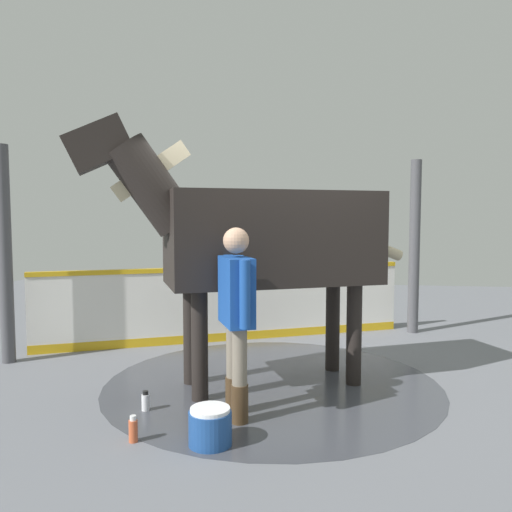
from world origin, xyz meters
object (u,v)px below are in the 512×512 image
horse (261,237)px  bottle_shampoo (146,402)px  handler (236,309)px  bottle_spray (133,430)px  wash_bucket (210,426)px

horse → bottle_shampoo: (0.84, -0.95, -1.47)m
handler → bottle_spray: size_ratio=7.92×
handler → bottle_spray: 1.26m
handler → wash_bucket: size_ratio=4.97×
bottle_spray → handler: bearing=128.4°
horse → handler: horse is taller
handler → bottle_spray: handler is taller
wash_bucket → bottle_shampoo: size_ratio=1.85×
bottle_shampoo → horse: bearing=131.6°
horse → bottle_spray: horse is taller
handler → bottle_shampoo: (-0.06, -0.85, -0.88)m
horse → bottle_spray: bearing=36.9°
horse → bottle_shampoo: size_ratio=18.35×
handler → bottle_shampoo: bearing=152.6°
bottle_shampoo → bottle_spray: (0.63, 0.13, 0.01)m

